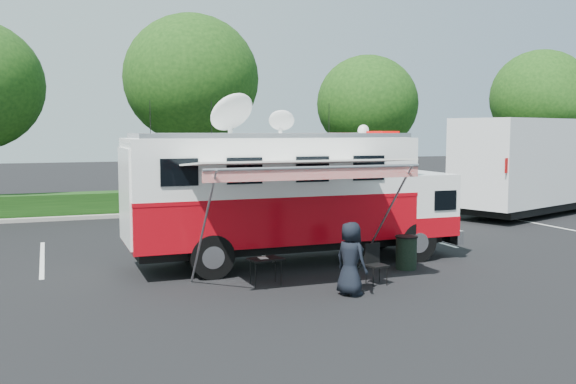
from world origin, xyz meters
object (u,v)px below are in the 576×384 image
object	(u,v)px
command_truck	(292,195)
trash_bin	(406,252)
folding_table	(266,260)
semi_trailer	(559,163)

from	to	relation	value
command_truck	trash_bin	world-z (taller)	command_truck
folding_table	trash_bin	xyz separation A→B (m)	(4.01, 0.37, -0.16)
command_truck	folding_table	world-z (taller)	command_truck
folding_table	trash_bin	world-z (taller)	trash_bin
command_truck	folding_table	size ratio (longest dim) A/B	10.91
folding_table	trash_bin	distance (m)	4.03
folding_table	semi_trailer	size ratio (longest dim) A/B	0.06
folding_table	trash_bin	bearing A→B (deg)	5.31
trash_bin	semi_trailer	xyz separation A→B (m)	(12.92, 8.37, 1.72)
command_truck	trash_bin	xyz separation A→B (m)	(2.52, -1.81, -1.44)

